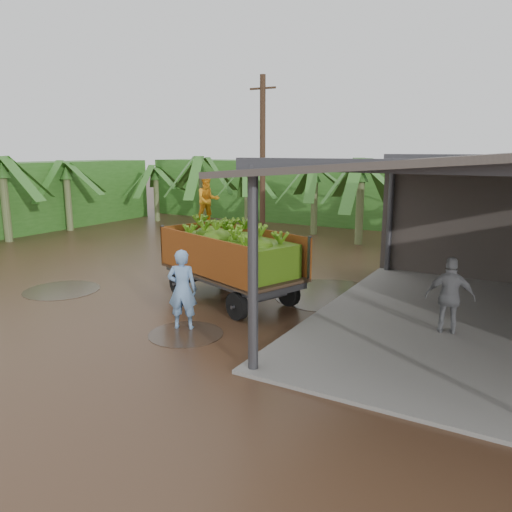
{
  "coord_description": "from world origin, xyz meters",
  "views": [
    {
      "loc": [
        9.89,
        -11.52,
        4.25
      ],
      "look_at": [
        2.89,
        0.57,
        1.27
      ],
      "focal_mm": 35.0,
      "sensor_mm": 36.0,
      "label": 1
    }
  ],
  "objects_px": {
    "man_grey": "(450,297)",
    "utility_pole": "(263,163)",
    "man_blue": "(182,289)",
    "banana_trailer": "(231,256)"
  },
  "relations": [
    {
      "from": "man_grey",
      "to": "utility_pole",
      "type": "xyz_separation_m",
      "value": [
        -8.87,
        6.96,
        2.76
      ]
    },
    {
      "from": "man_blue",
      "to": "man_grey",
      "type": "relative_size",
      "value": 1.05
    },
    {
      "from": "man_blue",
      "to": "man_grey",
      "type": "xyz_separation_m",
      "value": [
        5.63,
        2.7,
        -0.04
      ]
    },
    {
      "from": "banana_trailer",
      "to": "man_blue",
      "type": "bearing_deg",
      "value": -63.86
    },
    {
      "from": "man_blue",
      "to": "utility_pole",
      "type": "distance_m",
      "value": 10.55
    },
    {
      "from": "man_blue",
      "to": "banana_trailer",
      "type": "bearing_deg",
      "value": -107.79
    },
    {
      "from": "man_blue",
      "to": "utility_pole",
      "type": "height_order",
      "value": "utility_pole"
    },
    {
      "from": "man_blue",
      "to": "man_grey",
      "type": "height_order",
      "value": "man_blue"
    },
    {
      "from": "man_blue",
      "to": "utility_pole",
      "type": "bearing_deg",
      "value": -95.26
    },
    {
      "from": "man_grey",
      "to": "utility_pole",
      "type": "distance_m",
      "value": 11.61
    }
  ]
}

